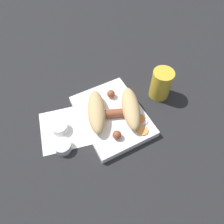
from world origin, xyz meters
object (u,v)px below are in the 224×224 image
condiment_cup_near (60,128)px  condiment_cup_far (63,147)px  food_tray (112,116)px  bread_roll (114,110)px  drink_glass (161,84)px  sausage (114,113)px

condiment_cup_near → condiment_cup_far: (-0.06, 0.01, 0.00)m
food_tray → bread_roll: bearing=-130.2°
food_tray → drink_glass: 0.19m
condiment_cup_near → condiment_cup_far: bearing=167.9°
condiment_cup_far → bread_roll: bearing=-82.0°
food_tray → drink_glass: drink_glass is taller
food_tray → sausage: bearing=-166.4°
condiment_cup_near → condiment_cup_far: same height
sausage → condiment_cup_near: 0.17m
condiment_cup_near → condiment_cup_far: size_ratio=1.00×
bread_roll → sausage: bread_roll is taller
bread_roll → food_tray: bearing=49.8°
bread_roll → drink_glass: drink_glass is taller
condiment_cup_near → food_tray: bearing=-102.1°
bread_roll → condiment_cup_near: size_ratio=4.06×
food_tray → bread_roll: 0.04m
food_tray → condiment_cup_near: condiment_cup_near is taller
condiment_cup_near → drink_glass: bearing=-93.4°
condiment_cup_near → sausage: bearing=-104.7°
food_tray → bread_roll: (-0.00, -0.00, 0.04)m
condiment_cup_far → sausage: bearing=-83.3°
sausage → condiment_cup_near: size_ratio=3.36×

